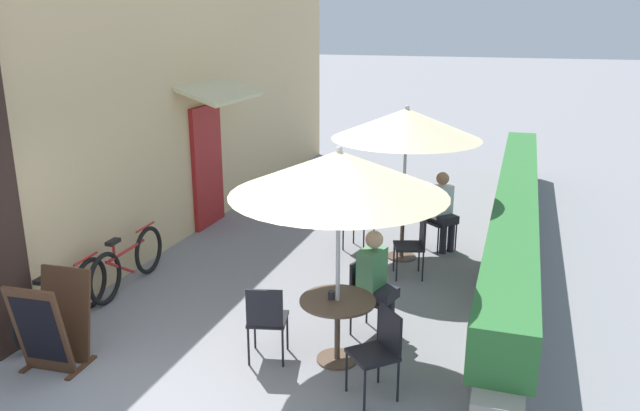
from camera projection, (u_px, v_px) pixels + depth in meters
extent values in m
cube|color=#D6B784|center=(212.00, 101.00, 11.06)|extent=(0.24, 11.54, 4.20)
cube|color=maroon|center=(207.00, 166.00, 10.79)|extent=(0.08, 0.96, 2.10)
cube|color=beige|center=(220.00, 91.00, 10.32)|extent=(0.78, 1.80, 0.30)
cube|color=gray|center=(513.00, 233.00, 9.92)|extent=(0.44, 10.54, 0.45)
cube|color=#2D6B33|center=(516.00, 203.00, 9.78)|extent=(0.60, 10.01, 0.56)
cylinder|color=brown|center=(337.00, 359.00, 6.65)|extent=(0.44, 0.44, 0.02)
cylinder|color=brown|center=(337.00, 330.00, 6.55)|extent=(0.06, 0.06, 0.68)
cylinder|color=brown|center=(338.00, 301.00, 6.46)|extent=(0.79, 0.79, 0.02)
cylinder|color=#B7B7BC|center=(338.00, 263.00, 6.34)|extent=(0.04, 0.04, 2.23)
cone|color=beige|center=(339.00, 173.00, 6.07)|extent=(2.18, 2.18, 0.44)
sphere|color=#B7B7BC|center=(339.00, 150.00, 6.00)|extent=(0.07, 0.07, 0.07)
cube|color=black|center=(268.00, 319.00, 6.58)|extent=(0.48, 0.48, 0.04)
cube|color=black|center=(264.00, 309.00, 6.35)|extent=(0.38, 0.12, 0.42)
cylinder|color=black|center=(287.00, 331.00, 6.80)|extent=(0.02, 0.02, 0.45)
cylinder|color=black|center=(255.00, 330.00, 6.83)|extent=(0.02, 0.02, 0.45)
cylinder|color=black|center=(283.00, 347.00, 6.46)|extent=(0.02, 0.02, 0.45)
cylinder|color=black|center=(248.00, 346.00, 6.49)|extent=(0.02, 0.02, 0.45)
cube|color=black|center=(372.00, 355.00, 5.89)|extent=(0.57, 0.57, 0.04)
cube|color=black|center=(390.00, 331.00, 5.90)|extent=(0.28, 0.30, 0.42)
cylinder|color=black|center=(347.00, 371.00, 6.03)|extent=(0.02, 0.02, 0.45)
cylinder|color=black|center=(365.00, 390.00, 5.72)|extent=(0.02, 0.02, 0.45)
cylinder|color=black|center=(379.00, 362.00, 6.18)|extent=(0.02, 0.02, 0.45)
cylinder|color=black|center=(398.00, 381.00, 5.87)|extent=(0.02, 0.02, 0.45)
cube|color=black|center=(373.00, 297.00, 7.10)|extent=(0.50, 0.50, 0.04)
cube|color=black|center=(359.00, 277.00, 7.15)|extent=(0.14, 0.37, 0.42)
cylinder|color=black|center=(378.00, 325.00, 6.93)|extent=(0.02, 0.02, 0.45)
cylinder|color=black|center=(394.00, 313.00, 7.21)|extent=(0.02, 0.02, 0.45)
cylinder|color=black|center=(351.00, 317.00, 7.13)|extent=(0.02, 0.02, 0.45)
cylinder|color=black|center=(367.00, 306.00, 7.41)|extent=(0.02, 0.02, 0.45)
cylinder|color=#23232D|center=(383.00, 321.00, 7.00)|extent=(0.11, 0.11, 0.47)
cylinder|color=#23232D|center=(389.00, 316.00, 7.13)|extent=(0.11, 0.11, 0.47)
cube|color=#23232D|center=(380.00, 293.00, 7.03)|extent=(0.43, 0.39, 0.12)
cube|color=#4C8456|center=(372.00, 270.00, 7.02)|extent=(0.31, 0.39, 0.50)
sphere|color=tan|center=(374.00, 239.00, 6.90)|extent=(0.20, 0.20, 0.20)
cylinder|color=#232328|center=(331.00, 295.00, 6.45)|extent=(0.07, 0.07, 0.09)
cylinder|color=brown|center=(401.00, 256.00, 9.54)|extent=(0.44, 0.44, 0.02)
cylinder|color=brown|center=(402.00, 235.00, 9.44)|extent=(0.06, 0.06, 0.68)
cylinder|color=brown|center=(403.00, 214.00, 9.34)|extent=(0.79, 0.79, 0.02)
cylinder|color=#B7B7BC|center=(404.00, 187.00, 9.22)|extent=(0.04, 0.04, 2.23)
cone|color=beige|center=(407.00, 124.00, 8.95)|extent=(2.18, 2.18, 0.44)
sphere|color=#B7B7BC|center=(407.00, 108.00, 8.89)|extent=(0.07, 0.07, 0.07)
cube|color=black|center=(440.00, 222.00, 9.76)|extent=(0.56, 0.56, 0.04)
cube|color=black|center=(433.00, 206.00, 9.85)|extent=(0.28, 0.30, 0.42)
cylinder|color=black|center=(438.00, 241.00, 9.59)|extent=(0.02, 0.02, 0.45)
cylinder|color=black|center=(456.00, 237.00, 9.76)|extent=(0.02, 0.02, 0.45)
cylinder|color=black|center=(423.00, 234.00, 9.89)|extent=(0.02, 0.02, 0.45)
cylinder|color=black|center=(441.00, 230.00, 10.06)|extent=(0.02, 0.02, 0.45)
cylinder|color=#23232D|center=(443.00, 239.00, 9.63)|extent=(0.11, 0.11, 0.47)
cylinder|color=#23232D|center=(451.00, 237.00, 9.71)|extent=(0.11, 0.11, 0.47)
cube|color=#23232D|center=(444.00, 218.00, 9.66)|extent=(0.47, 0.46, 0.12)
cube|color=white|center=(441.00, 201.00, 9.68)|extent=(0.39, 0.40, 0.50)
sphere|color=#A87556|center=(443.00, 179.00, 9.56)|extent=(0.20, 0.20, 0.20)
cube|color=black|center=(359.00, 222.00, 9.77)|extent=(0.48, 0.48, 0.04)
cube|color=black|center=(354.00, 212.00, 9.55)|extent=(0.38, 0.11, 0.42)
cylinder|color=black|center=(374.00, 234.00, 9.89)|extent=(0.02, 0.02, 0.45)
cylinder|color=black|center=(354.00, 230.00, 10.07)|extent=(0.02, 0.02, 0.45)
cylinder|color=black|center=(364.00, 241.00, 9.59)|extent=(0.02, 0.02, 0.45)
cylinder|color=black|center=(343.00, 237.00, 9.77)|extent=(0.02, 0.02, 0.45)
cube|color=black|center=(409.00, 246.00, 8.70)|extent=(0.50, 0.50, 0.04)
cube|color=black|center=(423.00, 232.00, 8.64)|extent=(0.14, 0.37, 0.42)
cylinder|color=black|center=(394.00, 257.00, 8.94)|extent=(0.02, 0.02, 0.45)
cylinder|color=black|center=(397.00, 266.00, 8.60)|extent=(0.02, 0.02, 0.45)
cylinder|color=black|center=(419.00, 257.00, 8.94)|extent=(0.02, 0.02, 0.45)
cylinder|color=black|center=(423.00, 266.00, 8.59)|extent=(0.02, 0.02, 0.45)
cylinder|color=teal|center=(397.00, 211.00, 9.30)|extent=(0.07, 0.07, 0.09)
torus|color=black|center=(91.00, 283.00, 7.80)|extent=(0.09, 0.65, 0.65)
torus|color=black|center=(33.00, 321.00, 6.82)|extent=(0.09, 0.65, 0.65)
cylinder|color=#B21E1E|center=(62.00, 287.00, 7.26)|extent=(0.08, 0.83, 0.04)
cylinder|color=#B21E1E|center=(53.00, 306.00, 7.13)|extent=(0.07, 0.61, 0.40)
cylinder|color=#B21E1E|center=(44.00, 289.00, 6.96)|extent=(0.04, 0.04, 0.23)
cube|color=black|center=(43.00, 279.00, 6.93)|extent=(0.11, 0.23, 0.05)
cylinder|color=#B21E1E|center=(86.00, 259.00, 7.66)|extent=(0.05, 0.46, 0.03)
torus|color=black|center=(149.00, 250.00, 8.87)|extent=(0.09, 0.68, 0.68)
torus|color=black|center=(105.00, 278.00, 7.89)|extent=(0.09, 0.68, 0.68)
cylinder|color=#B21E1E|center=(127.00, 250.00, 8.33)|extent=(0.08, 0.83, 0.04)
cylinder|color=#B21E1E|center=(120.00, 267.00, 8.21)|extent=(0.07, 0.61, 0.40)
cylinder|color=#B21E1E|center=(114.00, 251.00, 8.03)|extent=(0.04, 0.04, 0.24)
cube|color=black|center=(113.00, 242.00, 8.00)|extent=(0.11, 0.22, 0.05)
cylinder|color=#B21E1E|center=(145.00, 227.00, 8.73)|extent=(0.05, 0.46, 0.03)
cube|color=#422819|center=(65.00, 314.00, 6.59)|extent=(0.60, 0.27, 0.99)
cube|color=black|center=(66.00, 311.00, 6.61)|extent=(0.49, 0.19, 0.75)
cube|color=#422819|center=(40.00, 331.00, 6.22)|extent=(0.60, 0.27, 0.99)
cube|color=black|center=(38.00, 330.00, 6.20)|extent=(0.49, 0.19, 0.75)
cube|color=#422819|center=(81.00, 368.00, 6.48)|extent=(0.09, 0.48, 0.02)
cube|color=#422819|center=(37.00, 361.00, 6.61)|extent=(0.09, 0.48, 0.02)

